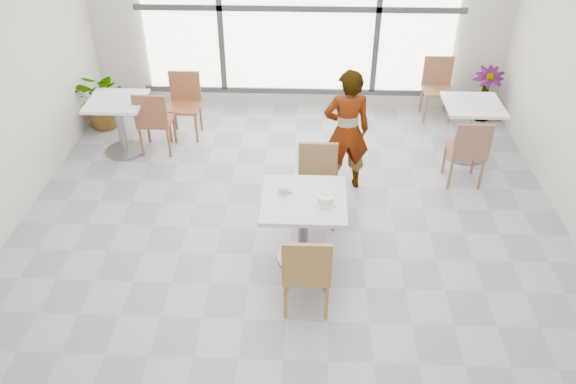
{
  "coord_description": "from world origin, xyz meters",
  "views": [
    {
      "loc": [
        0.16,
        -4.32,
        3.78
      ],
      "look_at": [
        0.0,
        -0.3,
        1.0
      ],
      "focal_mm": 34.8,
      "sensor_mm": 36.0,
      "label": 1
    }
  ],
  "objects_px": {
    "plant_left": "(104,99)",
    "main_table": "(303,217)",
    "coffee_cup": "(283,190)",
    "bg_chair_right_far": "(437,84)",
    "bg_table_left": "(119,119)",
    "oatmeal_bowl": "(325,199)",
    "bg_chair_left_near": "(154,119)",
    "person": "(347,131)",
    "bg_table_right": "(470,122)",
    "bg_chair_right_near": "(468,149)",
    "bg_chair_left_far": "(185,100)",
    "chair_near": "(307,269)",
    "chair_far": "(317,178)",
    "plant_right": "(485,94)"
  },
  "relations": [
    {
      "from": "coffee_cup",
      "to": "bg_chair_left_far",
      "type": "relative_size",
      "value": 0.18
    },
    {
      "from": "bg_chair_left_near",
      "to": "plant_left",
      "type": "height_order",
      "value": "bg_chair_left_near"
    },
    {
      "from": "bg_table_left",
      "to": "plant_left",
      "type": "distance_m",
      "value": 0.83
    },
    {
      "from": "main_table",
      "to": "chair_near",
      "type": "distance_m",
      "value": 0.71
    },
    {
      "from": "bg_table_left",
      "to": "bg_chair_left_far",
      "type": "distance_m",
      "value": 0.92
    },
    {
      "from": "bg_chair_right_near",
      "to": "plant_left",
      "type": "relative_size",
      "value": 1.02
    },
    {
      "from": "bg_chair_right_far",
      "to": "plant_right",
      "type": "distance_m",
      "value": 0.7
    },
    {
      "from": "chair_far",
      "to": "coffee_cup",
      "type": "relative_size",
      "value": 5.47
    },
    {
      "from": "plant_left",
      "to": "main_table",
      "type": "bearing_deg",
      "value": -44.05
    },
    {
      "from": "coffee_cup",
      "to": "bg_chair_right_far",
      "type": "relative_size",
      "value": 0.18
    },
    {
      "from": "bg_chair_left_far",
      "to": "bg_table_right",
      "type": "bearing_deg",
      "value": -7.3
    },
    {
      "from": "main_table",
      "to": "chair_far",
      "type": "height_order",
      "value": "chair_far"
    },
    {
      "from": "person",
      "to": "bg_chair_right_near",
      "type": "bearing_deg",
      "value": 175.57
    },
    {
      "from": "chair_far",
      "to": "oatmeal_bowl",
      "type": "bearing_deg",
      "value": -85.73
    },
    {
      "from": "bg_chair_left_far",
      "to": "bg_chair_right_far",
      "type": "bearing_deg",
      "value": 11.03
    },
    {
      "from": "chair_near",
      "to": "plant_left",
      "type": "distance_m",
      "value": 4.5
    },
    {
      "from": "chair_near",
      "to": "coffee_cup",
      "type": "distance_m",
      "value": 0.87
    },
    {
      "from": "chair_far",
      "to": "plant_left",
      "type": "distance_m",
      "value": 3.59
    },
    {
      "from": "person",
      "to": "bg_table_right",
      "type": "height_order",
      "value": "person"
    },
    {
      "from": "bg_table_right",
      "to": "bg_chair_right_far",
      "type": "bearing_deg",
      "value": 99.75
    },
    {
      "from": "main_table",
      "to": "bg_chair_right_near",
      "type": "xyz_separation_m",
      "value": [
        1.9,
        1.43,
        -0.02
      ]
    },
    {
      "from": "bg_table_left",
      "to": "oatmeal_bowl",
      "type": "bearing_deg",
      "value": -39.08
    },
    {
      "from": "main_table",
      "to": "bg_chair_left_far",
      "type": "xyz_separation_m",
      "value": [
        -1.66,
        2.6,
        -0.02
      ]
    },
    {
      "from": "person",
      "to": "bg_table_left",
      "type": "height_order",
      "value": "person"
    },
    {
      "from": "bg_chair_right_near",
      "to": "plant_right",
      "type": "relative_size",
      "value": 1.14
    },
    {
      "from": "bg_table_left",
      "to": "bg_chair_left_near",
      "type": "distance_m",
      "value": 0.45
    },
    {
      "from": "bg_chair_right_near",
      "to": "bg_chair_right_far",
      "type": "relative_size",
      "value": 1.0
    },
    {
      "from": "coffee_cup",
      "to": "main_table",
      "type": "bearing_deg",
      "value": -22.12
    },
    {
      "from": "main_table",
      "to": "oatmeal_bowl",
      "type": "height_order",
      "value": "oatmeal_bowl"
    },
    {
      "from": "oatmeal_bowl",
      "to": "bg_chair_right_far",
      "type": "xyz_separation_m",
      "value": [
        1.68,
        3.35,
        -0.29
      ]
    },
    {
      "from": "bg_chair_left_near",
      "to": "plant_right",
      "type": "height_order",
      "value": "bg_chair_left_near"
    },
    {
      "from": "bg_table_right",
      "to": "bg_chair_left_near",
      "type": "height_order",
      "value": "bg_chair_left_near"
    },
    {
      "from": "chair_far",
      "to": "bg_table_left",
      "type": "distance_m",
      "value": 2.86
    },
    {
      "from": "bg_chair_left_near",
      "to": "bg_chair_right_far",
      "type": "xyz_separation_m",
      "value": [
        3.83,
        1.25,
        0.0
      ]
    },
    {
      "from": "bg_chair_right_near",
      "to": "bg_chair_left_near",
      "type": "bearing_deg",
      "value": -8.97
    },
    {
      "from": "bg_chair_left_near",
      "to": "bg_chair_right_near",
      "type": "xyz_separation_m",
      "value": [
        3.85,
        -0.61,
        0.0
      ]
    },
    {
      "from": "main_table",
      "to": "bg_table_right",
      "type": "bearing_deg",
      "value": 45.59
    },
    {
      "from": "coffee_cup",
      "to": "bg_chair_left_near",
      "type": "xyz_separation_m",
      "value": [
        -1.75,
        1.95,
        -0.28
      ]
    },
    {
      "from": "plant_right",
      "to": "chair_far",
      "type": "bearing_deg",
      "value": -134.04
    },
    {
      "from": "main_table",
      "to": "oatmeal_bowl",
      "type": "distance_m",
      "value": 0.34
    },
    {
      "from": "bg_table_right",
      "to": "person",
      "type": "bearing_deg",
      "value": -154.7
    },
    {
      "from": "bg_table_right",
      "to": "bg_chair_right_near",
      "type": "bearing_deg",
      "value": -104.42
    },
    {
      "from": "oatmeal_bowl",
      "to": "coffee_cup",
      "type": "bearing_deg",
      "value": 160.09
    },
    {
      "from": "main_table",
      "to": "bg_chair_left_far",
      "type": "distance_m",
      "value": 3.09
    },
    {
      "from": "chair_near",
      "to": "bg_chair_right_near",
      "type": "height_order",
      "value": "same"
    },
    {
      "from": "bg_table_right",
      "to": "bg_chair_left_near",
      "type": "distance_m",
      "value": 4.03
    },
    {
      "from": "bg_table_left",
      "to": "bg_chair_left_far",
      "type": "xyz_separation_m",
      "value": [
        0.74,
        0.55,
        0.01
      ]
    },
    {
      "from": "bg_table_left",
      "to": "main_table",
      "type": "bearing_deg",
      "value": -40.47
    },
    {
      "from": "bg_chair_left_near",
      "to": "bg_chair_left_far",
      "type": "height_order",
      "value": "same"
    },
    {
      "from": "bg_chair_right_near",
      "to": "plant_left",
      "type": "distance_m",
      "value": 4.92
    }
  ]
}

